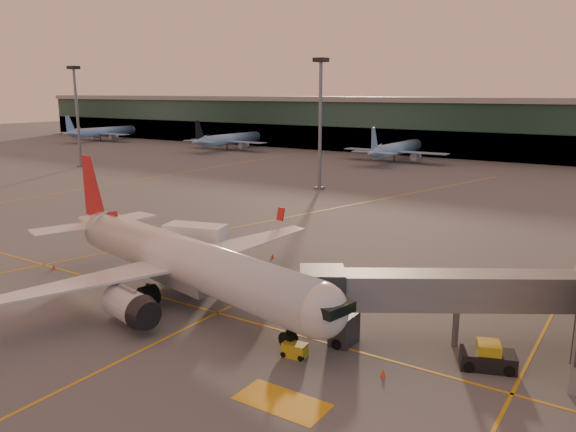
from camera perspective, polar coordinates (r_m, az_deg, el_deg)
The scene contains 14 objects.
ground at distance 51.07m, azimuth -15.24°, elevation -10.09°, with size 600.00×600.00×0.00m, color #4C4F54.
taxi_markings at distance 88.87m, azimuth 3.30°, elevation -0.00°, with size 100.12×173.00×0.01m.
terminal at distance 176.50m, azimuth 21.74°, elevation 8.24°, with size 400.00×20.00×17.60m.
mast_west_far at distance 156.48m, azimuth -20.66°, elevation 10.13°, with size 2.40×2.40×25.60m.
mast_west_near at distance 111.81m, azimuth 3.30°, elevation 10.26°, with size 2.40×2.40×25.60m.
distant_aircraft_row at distance 174.73m, azimuth 2.21°, elevation 6.19°, with size 225.00×34.00×13.00m.
main_airplane at distance 53.10m, azimuth -11.07°, elevation -4.42°, with size 40.34×36.68×12.28m.
jet_bridge at distance 45.37m, azimuth 18.66°, elevation -7.55°, with size 22.74×15.77×6.01m.
catering_truck at distance 62.13m, azimuth -9.28°, elevation -2.88°, with size 7.14×4.51×5.14m.
gpu_cart at distance 42.73m, azimuth 0.68°, elevation -13.47°, with size 1.93×1.28×1.07m.
pushback_tug at distance 43.41m, azimuth 19.65°, elevation -13.42°, with size 4.24×3.19×1.94m.
cone_nose at distance 40.82m, azimuth 9.63°, elevation -15.43°, with size 0.39×0.39×0.49m.
cone_tail at distance 67.62m, azimuth -22.70°, elevation -4.79°, with size 0.42×0.42×0.53m.
cone_wing_left at distance 66.55m, azimuth -1.59°, elevation -4.06°, with size 0.42×0.42×0.53m.
Camera 1 is at (36.00, -30.68, 19.25)m, focal length 35.00 mm.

